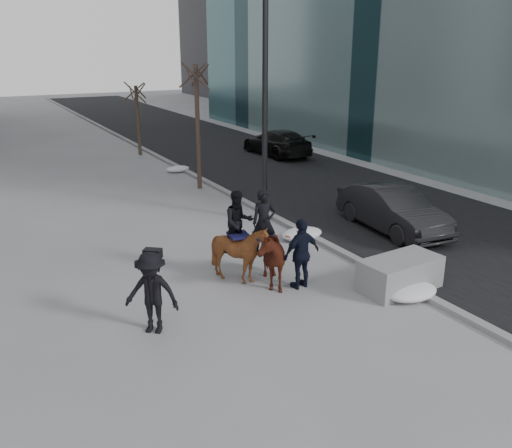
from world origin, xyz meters
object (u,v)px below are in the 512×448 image
planter (400,274)px  car_near (393,209)px  mounted_left (266,250)px  mounted_right (241,246)px

planter → car_near: car_near is taller
planter → mounted_left: (-2.67, 1.86, 0.48)m
mounted_left → mounted_right: bearing=138.4°
planter → mounted_right: (-3.16, 2.29, 0.53)m
car_near → planter: bearing=-124.3°
planter → mounted_left: bearing=145.1°
mounted_left → car_near: bearing=16.0°
mounted_left → mounted_right: 0.65m
car_near → mounted_left: bearing=-158.6°
mounted_left → mounted_right: (-0.49, 0.43, 0.04)m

